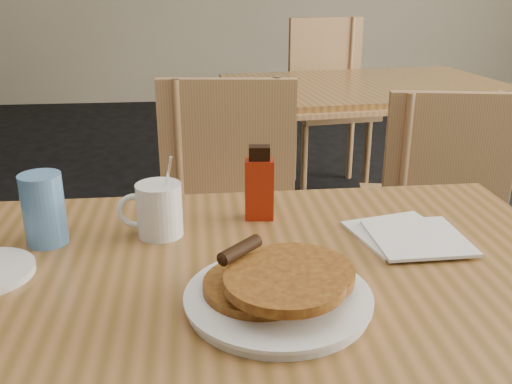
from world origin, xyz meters
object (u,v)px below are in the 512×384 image
at_px(chair_main_far, 230,208).
at_px(syrup_bottle, 259,185).
at_px(coffee_mug, 158,209).
at_px(pancake_plate, 279,290).
at_px(blue_tumbler, 44,209).
at_px(chair_neighbor_far, 328,89).
at_px(neighbor_table, 368,93).
at_px(main_table, 257,298).
at_px(chair_neighbor_near, 432,191).

xyz_separation_m(chair_main_far, syrup_bottle, (0.03, -0.54, 0.27)).
bearing_deg(coffee_mug, pancake_plate, -64.16).
xyz_separation_m(coffee_mug, blue_tumbler, (-0.20, -0.01, 0.01)).
distance_m(chair_neighbor_far, pancake_plate, 2.63).
relative_size(neighbor_table, pancake_plate, 4.94).
bearing_deg(chair_main_far, neighbor_table, 59.37).
bearing_deg(coffee_mug, syrup_bottle, 7.28).
height_order(main_table, chair_neighbor_far, chair_neighbor_far).
bearing_deg(syrup_bottle, neighbor_table, 71.16).
xyz_separation_m(neighbor_table, syrup_bottle, (-0.65, -1.46, 0.11)).
height_order(coffee_mug, syrup_bottle, coffee_mug).
bearing_deg(chair_neighbor_far, coffee_mug, -118.07).
distance_m(pancake_plate, coffee_mug, 0.32).
height_order(pancake_plate, coffee_mug, coffee_mug).
bearing_deg(pancake_plate, blue_tumbler, 147.18).
xyz_separation_m(main_table, coffee_mug, (-0.17, 0.17, 0.10)).
relative_size(neighbor_table, blue_tumbler, 10.50).
xyz_separation_m(main_table, chair_neighbor_far, (0.67, 2.45, -0.12)).
relative_size(chair_main_far, coffee_mug, 5.88).
xyz_separation_m(chair_neighbor_far, syrup_bottle, (-0.64, -2.22, 0.23)).
bearing_deg(blue_tumbler, main_table, -23.05).
bearing_deg(chair_neighbor_far, chair_main_far, -119.73).
xyz_separation_m(chair_neighbor_near, coffee_mug, (-0.86, -0.75, 0.28)).
bearing_deg(neighbor_table, coffee_mug, -119.10).
xyz_separation_m(neighbor_table, blue_tumbler, (-1.04, -1.53, 0.11)).
relative_size(syrup_bottle, blue_tumbler, 1.14).
bearing_deg(main_table, pancake_plate, -77.11).
bearing_deg(chair_neighbor_near, syrup_bottle, -123.39).
bearing_deg(pancake_plate, neighbor_table, 69.73).
bearing_deg(chair_main_far, chair_neighbor_far, 74.29).
relative_size(pancake_plate, syrup_bottle, 1.86).
height_order(chair_neighbor_far, syrup_bottle, chair_neighbor_far).
xyz_separation_m(chair_neighbor_near, blue_tumbler, (-1.05, -0.76, 0.29)).
bearing_deg(chair_neighbor_far, pancake_plate, -112.26).
bearing_deg(blue_tumbler, pancake_plate, -32.82).
relative_size(main_table, chair_neighbor_near, 1.33).
distance_m(main_table, neighbor_table, 1.82).
xyz_separation_m(main_table, neighbor_table, (0.68, 1.68, 0.00)).
xyz_separation_m(chair_neighbor_far, coffee_mug, (-0.83, -2.28, 0.22)).
xyz_separation_m(main_table, syrup_bottle, (0.03, 0.23, 0.11)).
relative_size(main_table, chair_neighbor_far, 1.19).
bearing_deg(chair_neighbor_near, chair_main_far, -157.55).
bearing_deg(syrup_bottle, blue_tumbler, -164.36).
height_order(main_table, chair_neighbor_near, chair_neighbor_near).
height_order(neighbor_table, pancake_plate, pancake_plate).
bearing_deg(neighbor_table, main_table, -111.93).
height_order(main_table, pancake_plate, pancake_plate).
height_order(main_table, coffee_mug, coffee_mug).
bearing_deg(neighbor_table, chair_main_far, -126.66).
bearing_deg(chair_main_far, coffee_mug, -99.22).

